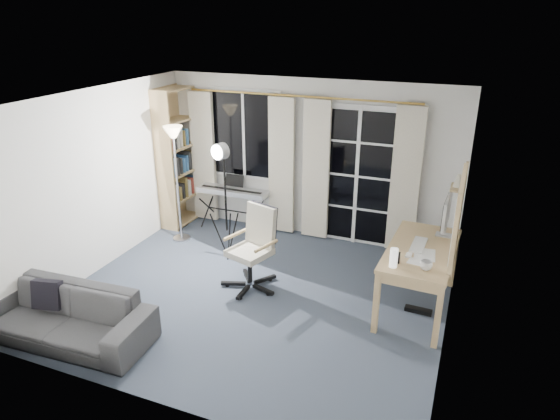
% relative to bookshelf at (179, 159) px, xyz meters
% --- Properties ---
extents(floor, '(4.50, 4.00, 0.02)m').
position_rel_bookshelf_xyz_m(floor, '(2.13, -1.76, -1.06)').
color(floor, '#3B4556').
rests_on(floor, ground).
extents(window, '(1.20, 0.08, 1.40)m').
position_rel_bookshelf_xyz_m(window, '(1.08, 0.21, 0.45)').
color(window, white).
rests_on(window, floor).
extents(french_door, '(1.32, 0.09, 2.11)m').
position_rel_bookshelf_xyz_m(french_door, '(2.88, 0.21, -0.02)').
color(french_door, white).
rests_on(french_door, floor).
extents(curtains, '(3.60, 0.07, 2.13)m').
position_rel_bookshelf_xyz_m(curtains, '(1.99, 0.12, 0.05)').
color(curtains, gold).
rests_on(curtains, floor).
extents(bookshelf, '(0.38, 1.04, 2.21)m').
position_rel_bookshelf_xyz_m(bookshelf, '(0.00, 0.00, 0.00)').
color(bookshelf, tan).
rests_on(bookshelf, floor).
extents(torchiere_lamp, '(0.31, 0.31, 1.76)m').
position_rel_bookshelf_xyz_m(torchiere_lamp, '(0.40, -0.70, 0.37)').
color(torchiere_lamp, '#B2B2B7').
rests_on(torchiere_lamp, floor).
extents(keyboard_piano, '(1.15, 0.56, 0.83)m').
position_rel_bookshelf_xyz_m(keyboard_piano, '(0.97, -0.06, -0.42)').
color(keyboard_piano, black).
rests_on(keyboard_piano, floor).
extents(studio_light, '(0.38, 0.38, 1.69)m').
position_rel_bookshelf_xyz_m(studio_light, '(1.29, -0.95, 0.31)').
color(studio_light, black).
rests_on(studio_light, floor).
extents(office_chair, '(0.73, 0.73, 1.05)m').
position_rel_bookshelf_xyz_m(office_chair, '(2.03, -1.50, -0.43)').
color(office_chair, black).
rests_on(office_chair, floor).
extents(desk, '(0.79, 1.48, 0.78)m').
position_rel_bookshelf_xyz_m(desk, '(4.01, -1.30, -0.37)').
color(desk, tan).
rests_on(desk, floor).
extents(monitor, '(0.19, 0.56, 0.49)m').
position_rel_bookshelf_xyz_m(monitor, '(4.21, -0.85, 0.02)').
color(monitor, silver).
rests_on(monitor, desk).
extents(desk_clutter, '(0.48, 0.88, 0.99)m').
position_rel_bookshelf_xyz_m(desk_clutter, '(3.94, -1.53, -0.44)').
color(desk_clutter, white).
rests_on(desk_clutter, desk).
extents(mug, '(0.13, 0.11, 0.13)m').
position_rel_bookshelf_xyz_m(mug, '(4.11, -1.80, -0.21)').
color(mug, silver).
rests_on(mug, desk).
extents(wall_mirror, '(0.04, 0.94, 0.74)m').
position_rel_bookshelf_xyz_m(wall_mirror, '(4.35, -2.11, 0.50)').
color(wall_mirror, tan).
rests_on(wall_mirror, floor).
extents(framed_print, '(0.03, 0.42, 0.32)m').
position_rel_bookshelf_xyz_m(framed_print, '(4.36, -1.21, 0.55)').
color(framed_print, tan).
rests_on(framed_print, floor).
extents(wall_shelf, '(0.16, 0.30, 0.18)m').
position_rel_bookshelf_xyz_m(wall_shelf, '(4.29, -0.71, 0.36)').
color(wall_shelf, tan).
rests_on(wall_shelf, floor).
extents(sofa, '(1.91, 0.65, 0.74)m').
position_rel_bookshelf_xyz_m(sofa, '(0.61, -3.31, -0.68)').
color(sofa, '#323235').
rests_on(sofa, floor).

